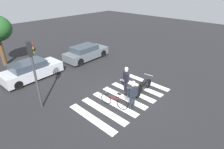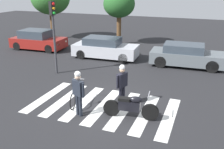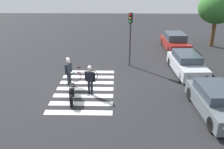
{
  "view_description": "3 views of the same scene",
  "coord_description": "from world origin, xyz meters",
  "px_view_note": "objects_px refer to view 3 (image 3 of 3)",
  "views": [
    {
      "loc": [
        -7.46,
        -5.91,
        6.39
      ],
      "look_at": [
        0.24,
        1.24,
        1.11
      ],
      "focal_mm": 28.79,
      "sensor_mm": 36.0,
      "label": 1
    },
    {
      "loc": [
        3.77,
        -8.8,
        4.79
      ],
      "look_at": [
        -0.0,
        1.04,
        1.03
      ],
      "focal_mm": 41.25,
      "sensor_mm": 36.0,
      "label": 2
    },
    {
      "loc": [
        12.92,
        1.9,
        6.38
      ],
      "look_at": [
        0.42,
        1.63,
        1.12
      ],
      "focal_mm": 38.36,
      "sensor_mm": 36.0,
      "label": 3
    }
  ],
  "objects_px": {
    "police_motorcycle": "(72,92)",
    "leaning_bicycle": "(84,76)",
    "car_grey_coupe": "(216,101)",
    "officer_by_motorcycle": "(90,78)",
    "traffic_light_pole": "(130,31)",
    "car_silver_sedan": "(187,64)",
    "car_maroon_wagon": "(175,42)",
    "officer_on_foot": "(68,69)"
  },
  "relations": [
    {
      "from": "leaning_bicycle",
      "to": "car_maroon_wagon",
      "type": "xyz_separation_m",
      "value": [
        -7.27,
        7.36,
        0.31
      ]
    },
    {
      "from": "officer_on_foot",
      "to": "car_grey_coupe",
      "type": "distance_m",
      "value": 8.42
    },
    {
      "from": "police_motorcycle",
      "to": "car_silver_sedan",
      "type": "distance_m",
      "value": 8.3
    },
    {
      "from": "car_maroon_wagon",
      "to": "car_silver_sedan",
      "type": "bearing_deg",
      "value": -4.53
    },
    {
      "from": "police_motorcycle",
      "to": "leaning_bicycle",
      "type": "xyz_separation_m",
      "value": [
        -2.45,
        0.34,
        -0.07
      ]
    },
    {
      "from": "leaning_bicycle",
      "to": "car_silver_sedan",
      "type": "height_order",
      "value": "car_silver_sedan"
    },
    {
      "from": "officer_on_foot",
      "to": "traffic_light_pole",
      "type": "distance_m",
      "value": 5.45
    },
    {
      "from": "car_grey_coupe",
      "to": "officer_on_foot",
      "type": "bearing_deg",
      "value": -111.84
    },
    {
      "from": "car_silver_sedan",
      "to": "traffic_light_pole",
      "type": "bearing_deg",
      "value": -108.7
    },
    {
      "from": "officer_by_motorcycle",
      "to": "car_maroon_wagon",
      "type": "distance_m",
      "value": 11.32
    },
    {
      "from": "leaning_bicycle",
      "to": "officer_by_motorcycle",
      "type": "distance_m",
      "value": 1.99
    },
    {
      "from": "leaning_bicycle",
      "to": "officer_by_motorcycle",
      "type": "xyz_separation_m",
      "value": [
        1.79,
        0.59,
        0.62
      ]
    },
    {
      "from": "officer_by_motorcycle",
      "to": "leaning_bicycle",
      "type": "bearing_deg",
      "value": -161.75
    },
    {
      "from": "officer_on_foot",
      "to": "car_silver_sedan",
      "type": "xyz_separation_m",
      "value": [
        -2.15,
        7.76,
        -0.36
      ]
    },
    {
      "from": "officer_by_motorcycle",
      "to": "car_maroon_wagon",
      "type": "relative_size",
      "value": 0.43
    },
    {
      "from": "leaning_bicycle",
      "to": "car_silver_sedan",
      "type": "xyz_separation_m",
      "value": [
        -1.58,
        6.91,
        0.28
      ]
    },
    {
      "from": "officer_by_motorcycle",
      "to": "car_grey_coupe",
      "type": "relative_size",
      "value": 0.4
    },
    {
      "from": "police_motorcycle",
      "to": "car_grey_coupe",
      "type": "bearing_deg",
      "value": 80.32
    },
    {
      "from": "officer_on_foot",
      "to": "traffic_light_pole",
      "type": "bearing_deg",
      "value": 131.69
    },
    {
      "from": "officer_by_motorcycle",
      "to": "car_silver_sedan",
      "type": "distance_m",
      "value": 7.17
    },
    {
      "from": "police_motorcycle",
      "to": "car_silver_sedan",
      "type": "bearing_deg",
      "value": 119.05
    },
    {
      "from": "police_motorcycle",
      "to": "traffic_light_pole",
      "type": "relative_size",
      "value": 0.54
    },
    {
      "from": "car_silver_sedan",
      "to": "traffic_light_pole",
      "type": "relative_size",
      "value": 1.12
    },
    {
      "from": "officer_on_foot",
      "to": "car_silver_sedan",
      "type": "height_order",
      "value": "officer_on_foot"
    },
    {
      "from": "police_motorcycle",
      "to": "car_maroon_wagon",
      "type": "xyz_separation_m",
      "value": [
        -9.72,
        7.71,
        0.23
      ]
    },
    {
      "from": "leaning_bicycle",
      "to": "traffic_light_pole",
      "type": "relative_size",
      "value": 0.45
    },
    {
      "from": "car_silver_sedan",
      "to": "car_grey_coupe",
      "type": "height_order",
      "value": "car_silver_sedan"
    },
    {
      "from": "car_grey_coupe",
      "to": "traffic_light_pole",
      "type": "bearing_deg",
      "value": -149.23
    },
    {
      "from": "officer_on_foot",
      "to": "traffic_light_pole",
      "type": "relative_size",
      "value": 0.46
    },
    {
      "from": "traffic_light_pole",
      "to": "officer_by_motorcycle",
      "type": "bearing_deg",
      "value": -27.53
    },
    {
      "from": "leaning_bicycle",
      "to": "officer_by_motorcycle",
      "type": "height_order",
      "value": "officer_by_motorcycle"
    },
    {
      "from": "leaning_bicycle",
      "to": "officer_on_foot",
      "type": "xyz_separation_m",
      "value": [
        0.57,
        -0.85,
        0.65
      ]
    },
    {
      "from": "officer_by_motorcycle",
      "to": "traffic_light_pole",
      "type": "bearing_deg",
      "value": 152.47
    },
    {
      "from": "car_grey_coupe",
      "to": "traffic_light_pole",
      "type": "distance_m",
      "value": 7.92
    },
    {
      "from": "car_maroon_wagon",
      "to": "police_motorcycle",
      "type": "bearing_deg",
      "value": -38.41
    },
    {
      "from": "officer_by_motorcycle",
      "to": "car_maroon_wagon",
      "type": "height_order",
      "value": "officer_by_motorcycle"
    },
    {
      "from": "officer_on_foot",
      "to": "traffic_light_pole",
      "type": "height_order",
      "value": "traffic_light_pole"
    },
    {
      "from": "officer_on_foot",
      "to": "car_maroon_wagon",
      "type": "height_order",
      "value": "officer_on_foot"
    },
    {
      "from": "police_motorcycle",
      "to": "officer_on_foot",
      "type": "xyz_separation_m",
      "value": [
        -1.88,
        -0.51,
        0.57
      ]
    },
    {
      "from": "police_motorcycle",
      "to": "officer_by_motorcycle",
      "type": "height_order",
      "value": "officer_by_motorcycle"
    },
    {
      "from": "officer_by_motorcycle",
      "to": "car_silver_sedan",
      "type": "bearing_deg",
      "value": 118.07
    },
    {
      "from": "leaning_bicycle",
      "to": "car_grey_coupe",
      "type": "bearing_deg",
      "value": 62.0
    }
  ]
}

